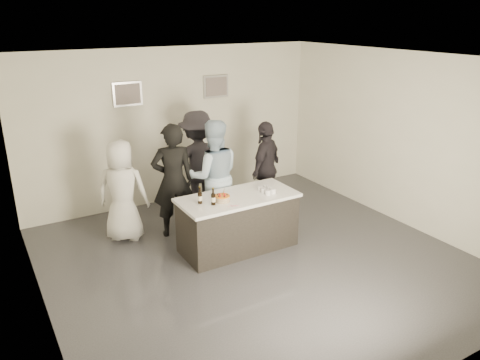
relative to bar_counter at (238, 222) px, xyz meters
The scene contains 19 objects.
floor 0.66m from the bar_counter, 84.43° to the right, with size 6.00×6.00×0.00m, color #3D3D42.
ceiling 2.60m from the bar_counter, 84.43° to the right, with size 6.00×6.00×0.00m, color white.
wall_back 2.73m from the bar_counter, 88.92° to the left, with size 6.00×0.04×3.00m, color silver.
wall_front 3.64m from the bar_counter, 89.22° to the right, with size 6.00×0.04×3.00m, color silver.
wall_left 3.17m from the bar_counter, behind, with size 0.04×6.00×3.00m, color silver.
wall_right 3.26m from the bar_counter, ahead, with size 0.04×6.00×3.00m, color silver.
picture_left 3.16m from the bar_counter, 108.93° to the left, with size 0.54×0.04×0.44m, color #B2B2B7.
picture_right 3.18m from the bar_counter, 69.14° to the left, with size 0.54×0.04×0.44m, color #B2B2B7.
bar_counter is the anchor object (origin of this frame).
cake 0.58m from the bar_counter, 168.88° to the right, with size 0.24×0.24×0.08m, color orange.
beer_bottle_a 0.86m from the bar_counter, behind, with size 0.07×0.07×0.26m, color black.
beer_bottle_b 0.77m from the bar_counter, 166.67° to the right, with size 0.07×0.07×0.26m, color black.
tumbler_cluster 0.69m from the bar_counter, 10.22° to the right, with size 0.19×0.30×0.08m, color gold.
candles 0.62m from the bar_counter, 133.49° to the right, with size 0.24×0.08×0.01m, color pink.
person_main_black 1.29m from the bar_counter, 123.89° to the left, with size 0.71×0.46×1.93m, color black.
person_main_blue 1.00m from the bar_counter, 88.91° to the left, with size 0.94×0.73×1.94m, color #AECBE4.
person_guest_left 1.96m from the bar_counter, 138.78° to the left, with size 0.83×0.54×1.69m, color white.
person_guest_right 1.60m from the bar_counter, 40.18° to the left, with size 1.03×0.43×1.76m, color #272329.
person_guest_back 1.72m from the bar_counter, 86.23° to the left, with size 1.25×0.72×1.94m, color #2D2A32.
Camera 1 is at (-3.44, -5.34, 3.58)m, focal length 35.00 mm.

